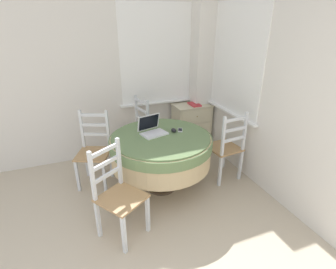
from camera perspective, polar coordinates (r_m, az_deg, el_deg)
The scene contains 11 objects.
corner_room_shell at distance 2.96m, azimuth 3.11°, elevation 10.08°, with size 4.62×5.19×2.55m.
round_dining_table at distance 3.14m, azimuth -1.55°, elevation -2.96°, with size 1.22×1.22×0.72m.
laptop at distance 3.13m, azimuth -3.45°, elevation 1.05°, with size 0.35×0.31×0.22m.
computer_mouse at distance 3.17m, azimuth 1.25°, elevation 0.95°, with size 0.06×0.09×0.05m.
cell_phone at distance 3.22m, azimuth 2.66°, elevation 0.98°, with size 0.10×0.13×0.01m.
dining_chair_near_back_window at distance 3.91m, azimuth -7.16°, elevation 0.62°, with size 0.48×0.47×0.95m.
dining_chair_near_right_window at distance 3.48m, azimuth 12.47°, elevation -2.88°, with size 0.43×0.43×0.95m.
dining_chair_camera_near at distance 2.60m, azimuth -10.83°, elevation -12.83°, with size 0.54×0.54×0.95m.
dining_chair_left_flank at distance 3.45m, azimuth -15.78°, elevation -3.51°, with size 0.51×0.52×0.95m.
corner_cabinet at distance 4.32m, azimuth 5.09°, elevation 1.88°, with size 0.58×0.40×0.73m.
book_on_cabinet at distance 4.17m, azimuth 5.78°, elevation 6.55°, with size 0.14×0.23×0.02m.
Camera 1 is at (0.23, -0.46, 1.99)m, focal length 28.00 mm.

